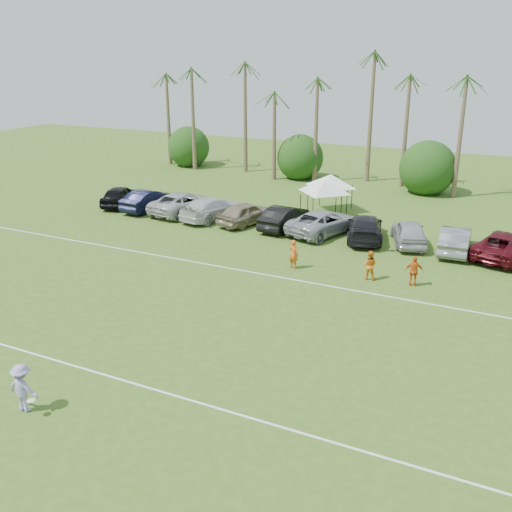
% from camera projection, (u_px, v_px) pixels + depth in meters
% --- Properties ---
extents(ground, '(120.00, 120.00, 0.00)m').
position_uv_depth(ground, '(58.00, 399.00, 20.17)').
color(ground, '#3C5E1C').
rests_on(ground, ground).
extents(field_lines, '(80.00, 12.10, 0.01)m').
position_uv_depth(field_lines, '(181.00, 311.00, 26.94)').
color(field_lines, white).
rests_on(field_lines, ground).
extents(palm_tree_0, '(2.40, 2.40, 8.90)m').
position_uv_depth(palm_tree_0, '(157.00, 93.00, 58.80)').
color(palm_tree_0, brown).
rests_on(palm_tree_0, ground).
extents(palm_tree_1, '(2.40, 2.40, 9.90)m').
position_uv_depth(palm_tree_1, '(198.00, 85.00, 56.45)').
color(palm_tree_1, brown).
rests_on(palm_tree_1, ground).
extents(palm_tree_2, '(2.40, 2.40, 10.90)m').
position_uv_depth(palm_tree_2, '(243.00, 77.00, 54.11)').
color(palm_tree_2, brown).
rests_on(palm_tree_2, ground).
extents(palm_tree_3, '(2.40, 2.40, 11.90)m').
position_uv_depth(palm_tree_3, '(281.00, 68.00, 52.18)').
color(palm_tree_3, brown).
rests_on(palm_tree_3, ground).
extents(palm_tree_4, '(2.40, 2.40, 8.90)m').
position_uv_depth(palm_tree_4, '(322.00, 99.00, 51.42)').
color(palm_tree_4, brown).
rests_on(palm_tree_4, ground).
extents(palm_tree_5, '(2.40, 2.40, 9.90)m').
position_uv_depth(palm_tree_5, '(366.00, 90.00, 49.48)').
color(palm_tree_5, brown).
rests_on(palm_tree_5, ground).
extents(palm_tree_6, '(2.40, 2.40, 10.90)m').
position_uv_depth(palm_tree_6, '(413.00, 81.00, 47.55)').
color(palm_tree_6, brown).
rests_on(palm_tree_6, ground).
extents(palm_tree_7, '(2.40, 2.40, 11.90)m').
position_uv_depth(palm_tree_7, '(465.00, 71.00, 45.62)').
color(palm_tree_7, brown).
rests_on(palm_tree_7, ground).
extents(bush_tree_0, '(4.00, 4.00, 4.00)m').
position_uv_depth(bush_tree_0, '(189.00, 149.00, 60.35)').
color(bush_tree_0, brown).
rests_on(bush_tree_0, ground).
extents(bush_tree_1, '(4.00, 4.00, 4.00)m').
position_uv_depth(bush_tree_1, '(303.00, 158.00, 55.02)').
color(bush_tree_1, brown).
rests_on(bush_tree_1, ground).
extents(bush_tree_2, '(4.00, 4.00, 4.00)m').
position_uv_depth(bush_tree_2, '(430.00, 169.00, 50.10)').
color(bush_tree_2, brown).
rests_on(bush_tree_2, ground).
extents(sideline_player_a, '(0.71, 0.58, 1.68)m').
position_uv_depth(sideline_player_a, '(294.00, 254.00, 32.03)').
color(sideline_player_a, '#D45A17').
rests_on(sideline_player_a, ground).
extents(sideline_player_b, '(0.84, 0.68, 1.62)m').
position_uv_depth(sideline_player_b, '(370.00, 265.00, 30.49)').
color(sideline_player_b, orange).
rests_on(sideline_player_b, ground).
extents(sideline_player_c, '(1.02, 0.61, 1.64)m').
position_uv_depth(sideline_player_c, '(414.00, 271.00, 29.62)').
color(sideline_player_c, '#D65F17').
rests_on(sideline_player_c, ground).
extents(canopy_tent_left, '(4.12, 4.12, 3.33)m').
position_uv_depth(canopy_tent_left, '(325.00, 179.00, 41.14)').
color(canopy_tent_left, black).
rests_on(canopy_tent_left, ground).
extents(canopy_tent_right, '(4.07, 4.07, 3.30)m').
position_uv_depth(canopy_tent_right, '(331.00, 174.00, 42.89)').
color(canopy_tent_right, black).
rests_on(canopy_tent_right, ground).
extents(frisbee_player, '(1.24, 0.75, 1.76)m').
position_uv_depth(frisbee_player, '(23.00, 388.00, 19.27)').
color(frisbee_player, '#9F92D0').
rests_on(frisbee_player, ground).
extents(parked_car_0, '(3.15, 5.02, 1.59)m').
position_uv_depth(parked_car_0, '(120.00, 196.00, 45.08)').
color(parked_car_0, black).
rests_on(parked_car_0, ground).
extents(parked_car_1, '(2.00, 4.94, 1.59)m').
position_uv_depth(parked_car_1, '(148.00, 200.00, 43.77)').
color(parked_car_1, black).
rests_on(parked_car_1, ground).
extents(parked_car_2, '(3.34, 6.02, 1.59)m').
position_uv_depth(parked_car_2, '(182.00, 203.00, 42.95)').
color(parked_car_2, '#B8B9BB').
rests_on(parked_car_2, ground).
extents(parked_car_3, '(3.39, 5.85, 1.59)m').
position_uv_depth(parked_car_3, '(212.00, 208.00, 41.50)').
color(parked_car_3, silver).
rests_on(parked_car_3, ground).
extents(parked_car_4, '(3.16, 5.02, 1.59)m').
position_uv_depth(parked_car_4, '(246.00, 213.00, 40.23)').
color(parked_car_4, gray).
rests_on(parked_car_4, ground).
extents(parked_car_5, '(2.06, 4.95, 1.59)m').
position_uv_depth(parked_car_5, '(284.00, 217.00, 39.26)').
color(parked_car_5, black).
rests_on(parked_car_5, ground).
extents(parked_car_6, '(4.26, 6.27, 1.59)m').
position_uv_depth(parked_car_6, '(323.00, 222.00, 38.13)').
color(parked_car_6, '#9FA1A9').
rests_on(parked_car_6, ground).
extents(parked_car_7, '(3.63, 5.89, 1.59)m').
position_uv_depth(parked_car_7, '(365.00, 227.00, 37.03)').
color(parked_car_7, black).
rests_on(parked_car_7, ground).
extents(parked_car_8, '(3.30, 5.04, 1.59)m').
position_uv_depth(parked_car_8, '(409.00, 232.00, 36.00)').
color(parked_car_8, '#AEACB5').
rests_on(parked_car_8, ground).
extents(parked_car_9, '(1.95, 4.92, 1.59)m').
position_uv_depth(parked_car_9, '(455.00, 239.00, 34.66)').
color(parked_car_9, slate).
rests_on(parked_car_9, ground).
extents(parked_car_10, '(3.97, 6.21, 1.59)m').
position_uv_depth(parked_car_10, '(506.00, 245.00, 33.67)').
color(parked_car_10, '#4E0C15').
rests_on(parked_car_10, ground).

